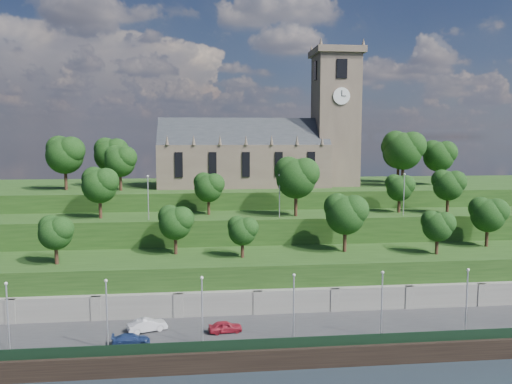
{
  "coord_description": "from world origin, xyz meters",
  "views": [
    {
      "loc": [
        -11.73,
        -49.75,
        24.42
      ],
      "look_at": [
        -3.23,
        30.0,
        15.57
      ],
      "focal_mm": 35.0,
      "sensor_mm": 36.0,
      "label": 1
    }
  ],
  "objects": [
    {
      "name": "lamp_posts_upper",
      "position": [
        0.0,
        26.0,
        15.96
      ],
      "size": [
        40.36,
        0.36,
        6.75
      ],
      "color": "#B2B2B7",
      "rests_on": "embankment_upper"
    },
    {
      "name": "car_middle",
      "position": [
        -18.37,
        6.99,
        2.74
      ],
      "size": [
        4.74,
        2.94,
        1.47
      ],
      "primitive_type": "imported",
      "rotation": [
        0.0,
        0.0,
        1.9
      ],
      "color": "silver",
      "rests_on": "promenade"
    },
    {
      "name": "car_right",
      "position": [
        -19.73,
        3.4,
        2.59
      ],
      "size": [
        4.22,
        2.09,
        1.18
      ],
      "primitive_type": "imported",
      "rotation": [
        0.0,
        0.0,
        1.68
      ],
      "color": "navy",
      "rests_on": "promenade"
    },
    {
      "name": "promenade",
      "position": [
        0.0,
        6.0,
        1.0
      ],
      "size": [
        160.0,
        12.0,
        2.0
      ],
      "primitive_type": "cube",
      "color": "#2D2D30",
      "rests_on": "ground"
    },
    {
      "name": "embankment_lower",
      "position": [
        0.0,
        18.0,
        4.0
      ],
      "size": [
        160.0,
        12.0,
        8.0
      ],
      "primitive_type": "cube",
      "color": "#1D3B13",
      "rests_on": "ground"
    },
    {
      "name": "ground",
      "position": [
        0.0,
        0.0,
        0.0
      ],
      "size": [
        320.0,
        320.0,
        0.0
      ],
      "primitive_type": "plane",
      "color": "black",
      "rests_on": "ground"
    },
    {
      "name": "trees_upper",
      "position": [
        0.39,
        27.86,
        17.45
      ],
      "size": [
        60.88,
        8.43,
        9.4
      ],
      "color": "#331C13",
      "rests_on": "embankment_upper"
    },
    {
      "name": "retaining_wall",
      "position": [
        0.0,
        11.97,
        2.5
      ],
      "size": [
        160.0,
        2.1,
        5.0
      ],
      "color": "slate",
      "rests_on": "ground"
    },
    {
      "name": "hilltop",
      "position": [
        0.0,
        50.0,
        7.5
      ],
      "size": [
        160.0,
        32.0,
        15.0
      ],
      "primitive_type": "cube",
      "color": "#1D3B13",
      "rests_on": "ground"
    },
    {
      "name": "embankment_upper",
      "position": [
        0.0,
        29.0,
        6.0
      ],
      "size": [
        160.0,
        10.0,
        12.0
      ],
      "primitive_type": "cube",
      "color": "#1D3B13",
      "rests_on": "ground"
    },
    {
      "name": "trees_hilltop",
      "position": [
        2.38,
        44.49,
        21.52
      ],
      "size": [
        77.35,
        15.92,
        10.66
      ],
      "color": "#331C13",
      "rests_on": "hilltop"
    },
    {
      "name": "trees_lower",
      "position": [
        4.1,
        18.45,
        12.9
      ],
      "size": [
        66.6,
        8.65,
        8.4
      ],
      "color": "#331C13",
      "rests_on": "embankment_lower"
    },
    {
      "name": "fence",
      "position": [
        0.0,
        0.6,
        2.6
      ],
      "size": [
        160.0,
        0.1,
        1.2
      ],
      "primitive_type": "cube",
      "color": "black",
      "rests_on": "promenade"
    },
    {
      "name": "church",
      "position": [
        0.79,
        45.98,
        22.52
      ],
      "size": [
        38.6,
        12.35,
        27.6
      ],
      "color": "brown",
      "rests_on": "hilltop"
    },
    {
      "name": "lamp_posts_promenade",
      "position": [
        -2.0,
        2.5,
        6.42
      ],
      "size": [
        60.36,
        0.36,
        7.63
      ],
      "color": "#B2B2B7",
      "rests_on": "promenade"
    },
    {
      "name": "car_left",
      "position": [
        -9.38,
        5.72,
        2.66
      ],
      "size": [
        4.04,
        2.03,
        1.32
      ],
      "primitive_type": "imported",
      "rotation": [
        0.0,
        0.0,
        1.7
      ],
      "color": "maroon",
      "rests_on": "promenade"
    },
    {
      "name": "quay_wall",
      "position": [
        0.0,
        -0.05,
        1.1
      ],
      "size": [
        160.0,
        0.5,
        2.2
      ],
      "primitive_type": "cube",
      "color": "black",
      "rests_on": "ground"
    }
  ]
}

